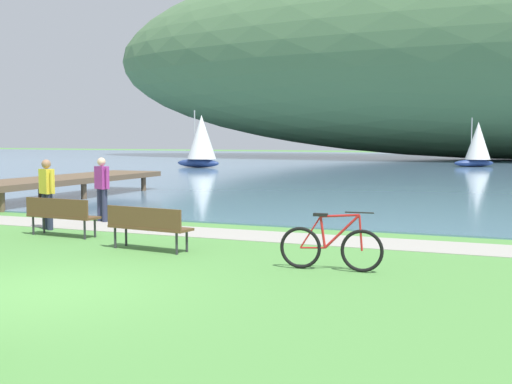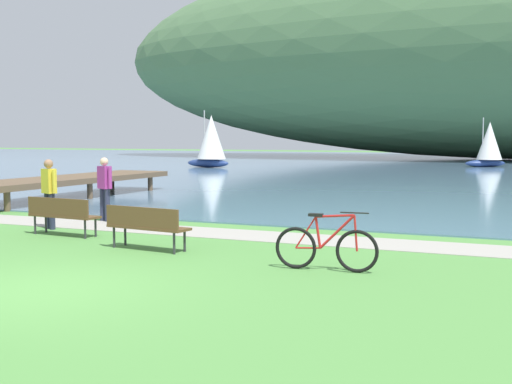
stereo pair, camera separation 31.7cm
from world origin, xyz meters
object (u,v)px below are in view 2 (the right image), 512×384
object	(u,v)px
person_at_shoreline	(105,185)
person_on_the_grass	(49,189)
park_bench_near_camera	(146,224)
sailboat_toward_hillside	(211,141)
sailboat_nearest_to_shore	(489,144)
bicycle_leaning_near_bench	(326,247)
park_bench_further_along	(62,213)

from	to	relation	value
person_at_shoreline	person_on_the_grass	distance (m)	1.76
park_bench_near_camera	person_on_the_grass	distance (m)	4.18
park_bench_near_camera	sailboat_toward_hillside	size ratio (longest dim) A/B	0.44
sailboat_nearest_to_shore	bicycle_leaning_near_bench	bearing A→B (deg)	-89.96
bicycle_leaning_near_bench	person_at_shoreline	bearing A→B (deg)	152.23
park_bench_further_along	person_at_shoreline	distance (m)	2.63
park_bench_further_along	person_at_shoreline	bearing A→B (deg)	104.68
park_bench_near_camera	bicycle_leaning_near_bench	bearing A→B (deg)	-7.40
park_bench_near_camera	park_bench_further_along	distance (m)	2.93
park_bench_near_camera	sailboat_nearest_to_shore	xyz separation A→B (m)	(3.85, 40.60, 1.25)
sailboat_toward_hillside	park_bench_near_camera	bearing A→B (deg)	-64.90
bicycle_leaning_near_bench	person_on_the_grass	distance (m)	8.02
park_bench_near_camera	person_at_shoreline	distance (m)	4.84
park_bench_near_camera	park_bench_further_along	bearing A→B (deg)	162.97
park_bench_further_along	bicycle_leaning_near_bench	distance (m)	6.82
bicycle_leaning_near_bench	sailboat_nearest_to_shore	size ratio (longest dim) A/B	0.48
person_at_shoreline	sailboat_toward_hillside	size ratio (longest dim) A/B	0.41
person_at_shoreline	sailboat_nearest_to_shore	world-z (taller)	sailboat_nearest_to_shore
sailboat_nearest_to_shore	sailboat_toward_hillside	size ratio (longest dim) A/B	0.88
person_at_shoreline	sailboat_toward_hillside	bearing A→B (deg)	111.90
bicycle_leaning_near_bench	park_bench_near_camera	bearing A→B (deg)	172.60
person_at_shoreline	person_on_the_grass	size ratio (longest dim) A/B	1.00
person_at_shoreline	sailboat_toward_hillside	distance (m)	30.53
park_bench_further_along	bicycle_leaning_near_bench	xyz separation A→B (m)	(6.68, -1.36, -0.12)
person_at_shoreline	person_on_the_grass	world-z (taller)	same
bicycle_leaning_near_bench	person_at_shoreline	world-z (taller)	person_at_shoreline
bicycle_leaning_near_bench	sailboat_nearest_to_shore	bearing A→B (deg)	90.04
sailboat_nearest_to_shore	person_on_the_grass	bearing A→B (deg)	-101.15
bicycle_leaning_near_bench	sailboat_toward_hillside	distance (m)	37.26
sailboat_toward_hillside	person_on_the_grass	bearing A→B (deg)	-69.87
person_on_the_grass	park_bench_near_camera	bearing A→B (deg)	-23.14
bicycle_leaning_near_bench	sailboat_toward_hillside	size ratio (longest dim) A/B	0.42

